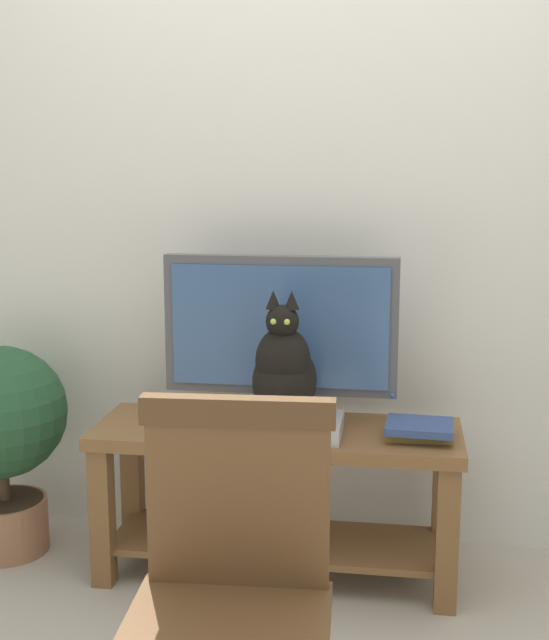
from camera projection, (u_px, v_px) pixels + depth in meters
back_wall at (314, 160)px, 3.03m from camera, size 7.00×0.12×2.80m
tv_stand at (277, 475)px, 2.84m from camera, size 1.22×0.42×0.52m
tv at (280, 335)px, 2.83m from camera, size 0.79×0.20×0.57m
media_box at (284, 426)px, 2.74m from camera, size 0.37×0.23×0.06m
cat at (284, 372)px, 2.69m from camera, size 0.21×0.38×0.42m
wooden_chair at (231, 589)px, 1.71m from camera, size 0.43×0.43×0.91m
book_stack at (419, 430)px, 2.69m from camera, size 0.22×0.19×0.05m
potted_plant at (1, 429)px, 2.99m from camera, size 0.47×0.47×0.76m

